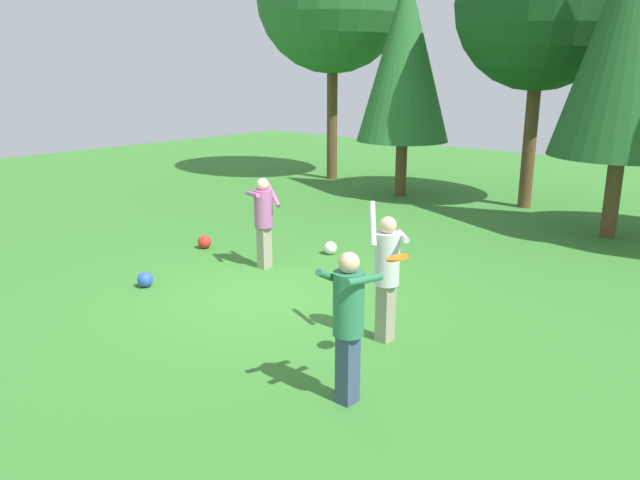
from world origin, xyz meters
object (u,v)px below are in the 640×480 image
Objects in this scene: tree_center at (542,4)px; ball_white at (330,248)px; person_thrower at (387,268)px; tree_left at (405,58)px; frisbee at (397,258)px; ball_blue at (145,280)px; person_bystander at (264,215)px; person_catcher at (348,315)px; ball_red at (204,242)px; tree_right at (634,29)px.

ball_white is at bearing -99.22° from tree_center.
person_thrower is at bearing -39.44° from ball_white.
tree_center reaches higher than tree_left.
ball_blue is (-4.94, -0.28, -1.33)m from frisbee.
tree_center is (1.47, 8.29, 4.16)m from person_bystander.
person_bystander is 6.39× the size of ball_blue.
person_bystander is at bearing 69.80° from ball_blue.
person_bystander is at bearing 54.76° from person_catcher.
tree_left is (-2.32, 5.94, 3.78)m from ball_white.
person_catcher reaches higher than ball_white.
frisbee is 1.31× the size of ball_white.
ball_red is (-1.88, 0.08, -0.87)m from person_bystander.
tree_left is at bearing 123.56° from frisbee.
person_catcher is at bearing -25.10° from ball_red.
tree_center reaches higher than ball_red.
ball_blue is (-4.34, -0.93, -0.92)m from person_thrower.
tree_center is (-2.10, 9.45, 4.11)m from person_thrower.
person_catcher is 6.78m from ball_red.
tree_center is at bearing 67.77° from ball_red.
tree_right is at bearing 47.02° from ball_red.
ball_blue is (1.11, -2.17, -0.01)m from ball_red.
ball_blue is at bearing 80.36° from person_catcher.
tree_left is at bearing 97.08° from ball_blue.
person_catcher is 5.04m from person_bystander.
tree_right reaches higher than person_thrower.
tree_center is 3.29m from tree_right.
tree_center is at bearing 12.02° from person_catcher.
ball_red is at bearing -158.94° from person_bystander.
ball_red is (-5.46, 1.24, -0.91)m from person_thrower.
ball_red is (-6.06, 1.89, -1.33)m from frisbee.
ball_blue is at bearing -62.84° from ball_red.
ball_red is 0.04× the size of tree_center.
ball_red is 0.04× the size of tree_right.
person_bystander is 4.57m from frisbee.
tree_left is at bearing 171.96° from tree_right.
tree_center is 3.75m from tree_left.
person_catcher reaches higher than ball_blue.
ball_blue is 10.83m from tree_right.
person_bystander is 9.39m from tree_center.
ball_white is 7.64m from tree_right.
frisbee is at bearing -75.04° from tree_center.
tree_right is at bearing 133.15° from person_thrower.
ball_blue is 10.30m from tree_left.
frisbee is 8.87m from tree_right.
ball_white is at bearing 31.85° from ball_red.
tree_right reaches higher than tree_left.
tree_left reaches higher than ball_red.
frisbee is 11.35m from tree_left.
person_thrower is 7.28× the size of ball_blue.
person_catcher is 5.10m from ball_blue.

